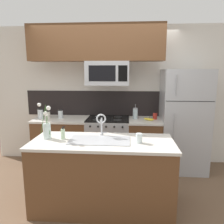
{
  "coord_description": "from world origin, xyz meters",
  "views": [
    {
      "loc": [
        0.36,
        -2.95,
        1.77
      ],
      "look_at": [
        0.12,
        0.27,
        1.16
      ],
      "focal_mm": 35.0,
      "sensor_mm": 36.0,
      "label": 1
    }
  ],
  "objects_px": {
    "storage_jar_short": "(61,114)",
    "drinking_glass": "(139,138)",
    "banana_bunch": "(149,119)",
    "storage_jar_medium": "(47,114)",
    "stove_range": "(108,143)",
    "flower_vase": "(47,128)",
    "french_press": "(135,113)",
    "coffee_tin": "(155,116)",
    "refrigerator": "(183,121)",
    "dish_soap_bottle": "(63,134)",
    "sink_faucet": "(101,122)",
    "microwave": "(108,73)",
    "storage_jar_tall": "(40,113)"
  },
  "relations": [
    {
      "from": "dish_soap_bottle",
      "to": "french_press",
      "type": "bearing_deg",
      "value": 53.06
    },
    {
      "from": "sink_faucet",
      "to": "drinking_glass",
      "type": "height_order",
      "value": "sink_faucet"
    },
    {
      "from": "storage_jar_short",
      "to": "banana_bunch",
      "type": "xyz_separation_m",
      "value": [
        1.61,
        -0.07,
        -0.06
      ]
    },
    {
      "from": "microwave",
      "to": "coffee_tin",
      "type": "bearing_deg",
      "value": 4.78
    },
    {
      "from": "microwave",
      "to": "flower_vase",
      "type": "height_order",
      "value": "microwave"
    },
    {
      "from": "stove_range",
      "to": "refrigerator",
      "type": "height_order",
      "value": "refrigerator"
    },
    {
      "from": "stove_range",
      "to": "storage_jar_medium",
      "type": "bearing_deg",
      "value": -179.52
    },
    {
      "from": "sink_faucet",
      "to": "banana_bunch",
      "type": "bearing_deg",
      "value": 54.1
    },
    {
      "from": "storage_jar_short",
      "to": "sink_faucet",
      "type": "height_order",
      "value": "sink_faucet"
    },
    {
      "from": "banana_bunch",
      "to": "coffee_tin",
      "type": "relative_size",
      "value": 1.73
    },
    {
      "from": "storage_jar_tall",
      "to": "storage_jar_short",
      "type": "distance_m",
      "value": 0.36
    },
    {
      "from": "storage_jar_medium",
      "to": "drinking_glass",
      "type": "bearing_deg",
      "value": -38.58
    },
    {
      "from": "storage_jar_medium",
      "to": "storage_jar_short",
      "type": "distance_m",
      "value": 0.24
    },
    {
      "from": "stove_range",
      "to": "dish_soap_bottle",
      "type": "xyz_separation_m",
      "value": [
        -0.47,
        -1.22,
        0.52
      ]
    },
    {
      "from": "storage_jar_short",
      "to": "french_press",
      "type": "bearing_deg",
      "value": 1.99
    },
    {
      "from": "flower_vase",
      "to": "banana_bunch",
      "type": "bearing_deg",
      "value": 39.53
    },
    {
      "from": "storage_jar_short",
      "to": "banana_bunch",
      "type": "relative_size",
      "value": 0.84
    },
    {
      "from": "refrigerator",
      "to": "coffee_tin",
      "type": "bearing_deg",
      "value": 176.53
    },
    {
      "from": "french_press",
      "to": "flower_vase",
      "type": "distance_m",
      "value": 1.73
    },
    {
      "from": "refrigerator",
      "to": "banana_bunch",
      "type": "bearing_deg",
      "value": -172.58
    },
    {
      "from": "banana_bunch",
      "to": "french_press",
      "type": "relative_size",
      "value": 0.71
    },
    {
      "from": "stove_range",
      "to": "coffee_tin",
      "type": "relative_size",
      "value": 8.45
    },
    {
      "from": "sink_faucet",
      "to": "storage_jar_short",
      "type": "bearing_deg",
      "value": 129.85
    },
    {
      "from": "storage_jar_medium",
      "to": "storage_jar_tall",
      "type": "bearing_deg",
      "value": -169.55
    },
    {
      "from": "microwave",
      "to": "sink_faucet",
      "type": "relative_size",
      "value": 2.43
    },
    {
      "from": "stove_range",
      "to": "flower_vase",
      "type": "bearing_deg",
      "value": -118.9
    },
    {
      "from": "french_press",
      "to": "dish_soap_bottle",
      "type": "bearing_deg",
      "value": -126.94
    },
    {
      "from": "microwave",
      "to": "dish_soap_bottle",
      "type": "xyz_separation_m",
      "value": [
        -0.47,
        -1.2,
        -0.75
      ]
    },
    {
      "from": "coffee_tin",
      "to": "refrigerator",
      "type": "bearing_deg",
      "value": -3.47
    },
    {
      "from": "french_press",
      "to": "coffee_tin",
      "type": "distance_m",
      "value": 0.36
    },
    {
      "from": "microwave",
      "to": "dish_soap_bottle",
      "type": "bearing_deg",
      "value": -111.28
    },
    {
      "from": "banana_bunch",
      "to": "storage_jar_medium",
      "type": "bearing_deg",
      "value": 178.44
    },
    {
      "from": "storage_jar_short",
      "to": "french_press",
      "type": "height_order",
      "value": "french_press"
    },
    {
      "from": "microwave",
      "to": "storage_jar_short",
      "type": "xyz_separation_m",
      "value": [
        -0.88,
        0.03,
        -0.74
      ]
    },
    {
      "from": "french_press",
      "to": "drinking_glass",
      "type": "xyz_separation_m",
      "value": [
        0.0,
        -1.36,
        -0.04
      ]
    },
    {
      "from": "storage_jar_short",
      "to": "storage_jar_medium",
      "type": "bearing_deg",
      "value": -174.88
    },
    {
      "from": "storage_jar_short",
      "to": "drinking_glass",
      "type": "distance_m",
      "value": 1.91
    },
    {
      "from": "refrigerator",
      "to": "banana_bunch",
      "type": "xyz_separation_m",
      "value": [
        -0.61,
        -0.08,
        0.03
      ]
    },
    {
      "from": "french_press",
      "to": "dish_soap_bottle",
      "type": "xyz_separation_m",
      "value": [
        -0.96,
        -1.28,
        -0.03
      ]
    },
    {
      "from": "french_press",
      "to": "coffee_tin",
      "type": "height_order",
      "value": "french_press"
    },
    {
      "from": "stove_range",
      "to": "storage_jar_tall",
      "type": "bearing_deg",
      "value": -178.55
    },
    {
      "from": "microwave",
      "to": "drinking_glass",
      "type": "bearing_deg",
      "value": -68.74
    },
    {
      "from": "coffee_tin",
      "to": "microwave",
      "type": "bearing_deg",
      "value": -175.22
    },
    {
      "from": "dish_soap_bottle",
      "to": "drinking_glass",
      "type": "height_order",
      "value": "dish_soap_bottle"
    },
    {
      "from": "drinking_glass",
      "to": "banana_bunch",
      "type": "bearing_deg",
      "value": 79.39
    },
    {
      "from": "microwave",
      "to": "storage_jar_medium",
      "type": "bearing_deg",
      "value": 179.41
    },
    {
      "from": "french_press",
      "to": "dish_soap_bottle",
      "type": "relative_size",
      "value": 1.62
    },
    {
      "from": "refrigerator",
      "to": "coffee_tin",
      "type": "relative_size",
      "value": 16.35
    },
    {
      "from": "microwave",
      "to": "refrigerator",
      "type": "bearing_deg",
      "value": 1.74
    },
    {
      "from": "banana_bunch",
      "to": "stove_range",
      "type": "bearing_deg",
      "value": 175.32
    }
  ]
}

